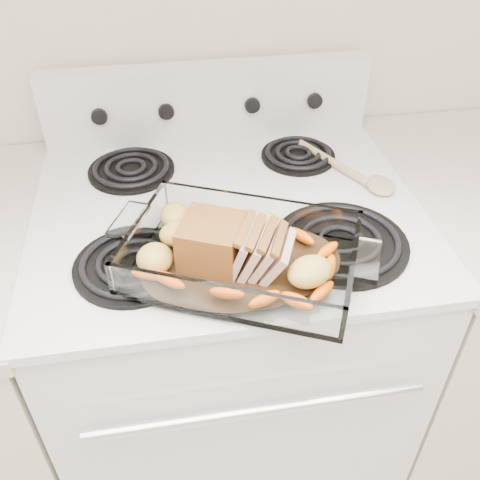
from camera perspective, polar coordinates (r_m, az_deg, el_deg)
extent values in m
cube|color=silver|center=(1.42, -1.12, -12.04)|extent=(0.76, 0.65, 0.92)
cube|color=black|center=(1.26, 1.22, -23.43)|extent=(0.65, 0.02, 0.55)
cylinder|color=silver|center=(0.99, 1.90, -17.73)|extent=(0.61, 0.02, 0.02)
cube|color=silver|center=(1.10, -1.42, 3.33)|extent=(0.78, 0.67, 0.02)
cube|color=silver|center=(1.30, -3.44, 14.48)|extent=(0.76, 0.06, 0.18)
cylinder|color=black|center=(0.96, -11.33, -2.69)|extent=(0.21, 0.21, 0.01)
cylinder|color=black|center=(1.01, 10.69, -0.32)|extent=(0.25, 0.25, 0.01)
cylinder|color=black|center=(1.22, -11.49, 7.29)|extent=(0.19, 0.19, 0.01)
cylinder|color=black|center=(1.26, 6.20, 8.90)|extent=(0.17, 0.17, 0.01)
cylinder|color=black|center=(1.27, -14.78, 12.69)|extent=(0.04, 0.02, 0.04)
cylinder|color=black|center=(1.27, -7.89, 13.48)|extent=(0.04, 0.02, 0.04)
cylinder|color=black|center=(1.29, 1.29, 14.23)|extent=(0.04, 0.02, 0.04)
cylinder|color=black|center=(1.32, 7.92, 14.56)|extent=(0.04, 0.02, 0.04)
cube|color=beige|center=(1.63, 23.01, -8.32)|extent=(0.55, 0.65, 0.90)
cube|color=white|center=(0.93, 0.20, -2.88)|extent=(0.38, 0.25, 0.01)
cube|color=white|center=(0.82, 1.62, -6.56)|extent=(0.38, 0.01, 0.06)
cube|color=white|center=(0.99, -0.94, 3.23)|extent=(0.38, 0.01, 0.06)
cube|color=white|center=(0.90, -11.47, -2.41)|extent=(0.01, 0.25, 0.06)
cube|color=white|center=(0.94, 11.30, 0.03)|extent=(0.01, 0.25, 0.06)
cylinder|color=black|center=(0.92, 0.20, -2.61)|extent=(0.22, 0.22, 0.00)
cube|color=#985622|center=(0.89, -3.14, -1.12)|extent=(0.10, 0.10, 0.08)
cube|color=beige|center=(0.90, 0.51, -0.85)|extent=(0.04, 0.10, 0.08)
cube|color=beige|center=(0.90, 1.71, -0.79)|extent=(0.04, 0.09, 0.07)
cube|color=beige|center=(0.91, 2.90, -0.73)|extent=(0.04, 0.09, 0.07)
cube|color=beige|center=(0.91, 4.08, -0.67)|extent=(0.05, 0.09, 0.07)
ellipsoid|color=#FF5B08|center=(0.85, -8.95, -6.86)|extent=(0.06, 0.02, 0.02)
ellipsoid|color=#FF5B08|center=(0.88, 8.69, -4.81)|extent=(0.06, 0.02, 0.02)
ellipsoid|color=#FF5B08|center=(0.97, 9.44, -0.35)|extent=(0.06, 0.02, 0.02)
ellipsoid|color=#FF5B08|center=(0.94, -9.93, -1.58)|extent=(0.06, 0.02, 0.02)
ellipsoid|color=gold|center=(0.96, -10.08, 0.49)|extent=(0.06, 0.06, 0.05)
ellipsoid|color=gold|center=(0.98, 0.55, 1.98)|extent=(0.06, 0.06, 0.05)
ellipsoid|color=gold|center=(0.92, 8.39, -1.58)|extent=(0.06, 0.06, 0.05)
cylinder|color=tan|center=(1.23, 9.82, 8.19)|extent=(0.12, 0.20, 0.02)
ellipsoid|color=tan|center=(1.17, 14.74, 5.67)|extent=(0.06, 0.08, 0.02)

